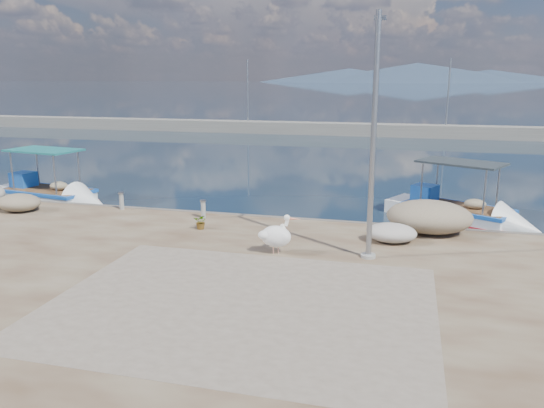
{
  "coord_description": "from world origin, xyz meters",
  "views": [
    {
      "loc": [
        4.63,
        -14.1,
        5.74
      ],
      "look_at": [
        0.0,
        3.8,
        1.3
      ],
      "focal_mm": 35.0,
      "sensor_mm": 36.0,
      "label": 1
    }
  ],
  "objects_px": {
    "boat_left": "(47,196)",
    "bollard_near": "(203,208)",
    "pelican": "(277,236)",
    "boat_right": "(455,214)",
    "lamp_post": "(373,147)"
  },
  "relations": [
    {
      "from": "boat_left",
      "to": "pelican",
      "type": "relative_size",
      "value": 4.9
    },
    {
      "from": "pelican",
      "to": "bollard_near",
      "type": "distance_m",
      "value": 5.02
    },
    {
      "from": "boat_left",
      "to": "boat_right",
      "type": "relative_size",
      "value": 1.02
    },
    {
      "from": "boat_left",
      "to": "pelican",
      "type": "bearing_deg",
      "value": -16.69
    },
    {
      "from": "bollard_near",
      "to": "pelican",
      "type": "bearing_deg",
      "value": -42.23
    },
    {
      "from": "boat_right",
      "to": "bollard_near",
      "type": "height_order",
      "value": "boat_right"
    },
    {
      "from": "pelican",
      "to": "bollard_near",
      "type": "xyz_separation_m",
      "value": [
        -3.72,
        3.37,
        -0.19
      ]
    },
    {
      "from": "boat_right",
      "to": "bollard_near",
      "type": "distance_m",
      "value": 10.36
    },
    {
      "from": "lamp_post",
      "to": "bollard_near",
      "type": "height_order",
      "value": "lamp_post"
    },
    {
      "from": "pelican",
      "to": "boat_right",
      "type": "bearing_deg",
      "value": 31.2
    },
    {
      "from": "boat_left",
      "to": "pelican",
      "type": "distance_m",
      "value": 14.2
    },
    {
      "from": "boat_left",
      "to": "boat_right",
      "type": "bearing_deg",
      "value": 13.32
    },
    {
      "from": "boat_left",
      "to": "bollard_near",
      "type": "xyz_separation_m",
      "value": [
        9.04,
        -2.8,
        0.66
      ]
    },
    {
      "from": "lamp_post",
      "to": "bollard_near",
      "type": "relative_size",
      "value": 9.9
    },
    {
      "from": "boat_right",
      "to": "lamp_post",
      "type": "xyz_separation_m",
      "value": [
        -3.02,
        -7.16,
        3.58
      ]
    }
  ]
}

